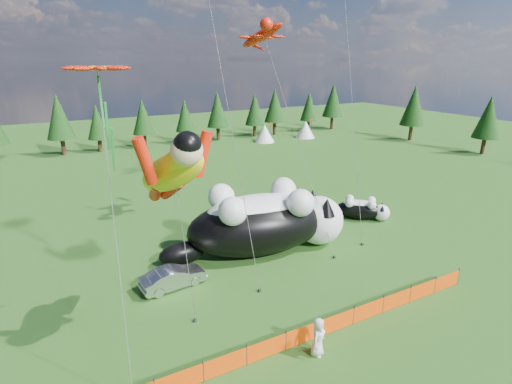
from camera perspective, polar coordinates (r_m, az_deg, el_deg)
ground at (r=22.23m, az=2.22°, el=-16.50°), size 160.00×160.00×0.00m
safety_fence at (r=19.92m, az=6.86°, el=-19.57°), size 22.06×0.06×1.10m
tree_line at (r=62.00m, az=-19.47°, el=9.31°), size 90.00×4.00×8.00m
festival_tents at (r=60.33m, az=-8.01°, el=7.44°), size 50.00×3.20×2.80m
cat_large at (r=27.29m, az=1.47°, el=-4.13°), size 13.11×6.07×4.75m
cat_small at (r=34.45m, az=14.92°, el=-2.33°), size 4.18×3.94×1.85m
car at (r=24.28m, az=-11.71°, el=-11.87°), size 3.96×1.74×1.27m
spectator_e at (r=19.18m, az=8.86°, el=-19.77°), size 1.09×0.99×1.86m
superhero_kite at (r=17.58m, az=-12.00°, el=2.85°), size 6.05×6.32×10.54m
gecko_kite at (r=31.82m, az=0.84°, el=21.45°), size 4.60×12.46×16.90m
flower_kite at (r=18.51m, az=-21.71°, el=15.60°), size 3.56×7.11×13.33m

